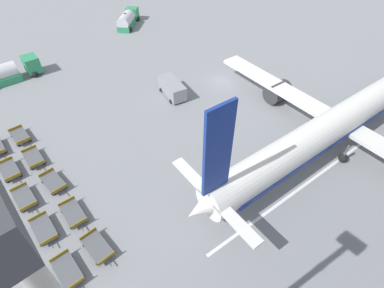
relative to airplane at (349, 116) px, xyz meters
The scene contains 15 objects.
ground_plane 18.47m from the airplane, behind, with size 500.00×500.00×0.00m, color gray.
airplane is the anchor object (origin of this frame).
fuel_tanker_primary 45.47m from the airplane, behind, with size 6.87×7.41×3.05m.
fuel_tanker_secondary 47.43m from the airplane, 146.51° to the right, with size 3.71×8.54×3.03m.
service_van 22.66m from the airplane, 153.71° to the right, with size 5.40×3.24×2.21m.
baggage_dolly_row_near_col_b 38.01m from the airplane, 121.88° to the right, with size 3.84×1.76×0.92m.
baggage_dolly_row_near_col_c 35.82m from the airplane, 115.38° to the right, with size 3.84×1.74×0.92m.
baggage_dolly_row_near_col_d 33.99m from the airplane, 108.36° to the right, with size 3.85×1.79×0.92m.
baggage_dolly_row_near_col_e 32.78m from the airplane, 100.14° to the right, with size 3.84×1.74×0.92m.
baggage_dolly_row_mid_a_col_a 38.69m from the airplane, 130.17° to the right, with size 3.84×1.74×0.92m.
baggage_dolly_row_mid_a_col_b 35.91m from the airplane, 124.24° to the right, with size 3.86×1.81×0.92m.
baggage_dolly_row_mid_a_col_c 33.24m from the airplane, 117.67° to the right, with size 3.87×1.85×0.92m.
baggage_dolly_row_mid_a_col_d 31.39m from the airplane, 109.64° to the right, with size 3.86×1.82×0.92m.
baggage_dolly_row_mid_a_col_e 30.09m from the airplane, 101.55° to the right, with size 3.86×1.80×0.92m.
stand_guidance_stripe 10.63m from the airplane, 81.24° to the right, with size 2.35×25.38×0.01m.
Camera 1 is at (26.80, -29.96, 24.30)m, focal length 28.00 mm.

